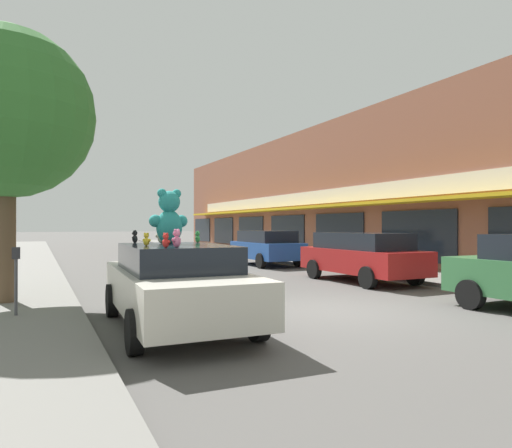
# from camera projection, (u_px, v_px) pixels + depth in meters

# --- Properties ---
(ground_plane) EXTENTS (260.00, 260.00, 0.00)m
(ground_plane) POSITION_uv_depth(u_px,v_px,m) (334.00, 311.00, 9.63)
(ground_plane) COLOR #514F4C
(storefront_row) EXTENTS (15.04, 40.85, 7.15)m
(storefront_row) POSITION_uv_depth(u_px,v_px,m) (408.00, 196.00, 27.72)
(storefront_row) COLOR brown
(storefront_row) RESTS_ON ground_plane
(plush_art_car) EXTENTS (2.21, 4.76, 1.46)m
(plush_art_car) POSITION_uv_depth(u_px,v_px,m) (176.00, 283.00, 8.04)
(plush_art_car) COLOR beige
(plush_art_car) RESTS_ON ground_plane
(teddy_bear_giant) EXTENTS (0.76, 0.48, 1.02)m
(teddy_bear_giant) POSITION_uv_depth(u_px,v_px,m) (169.00, 217.00, 8.39)
(teddy_bear_giant) COLOR teal
(teddy_bear_giant) RESTS_ON plush_art_car
(teddy_bear_yellow) EXTENTS (0.14, 0.16, 0.22)m
(teddy_bear_yellow) POSITION_uv_depth(u_px,v_px,m) (146.00, 239.00, 7.66)
(teddy_bear_yellow) COLOR yellow
(teddy_bear_yellow) RESTS_ON plush_art_car
(teddy_bear_green) EXTENTS (0.14, 0.17, 0.23)m
(teddy_bear_green) POSITION_uv_depth(u_px,v_px,m) (198.00, 237.00, 9.16)
(teddy_bear_green) COLOR green
(teddy_bear_green) RESTS_ON plush_art_car
(teddy_bear_pink) EXTENTS (0.20, 0.19, 0.29)m
(teddy_bear_pink) POSITION_uv_depth(u_px,v_px,m) (177.00, 239.00, 7.07)
(teddy_bear_pink) COLOR pink
(teddy_bear_pink) RESTS_ON plush_art_car
(teddy_bear_orange) EXTENTS (0.15, 0.18, 0.25)m
(teddy_bear_orange) POSITION_uv_depth(u_px,v_px,m) (166.00, 237.00, 9.08)
(teddy_bear_orange) COLOR orange
(teddy_bear_orange) RESTS_ON plush_art_car
(teddy_bear_cream) EXTENTS (0.26, 0.21, 0.35)m
(teddy_bear_cream) POSITION_uv_depth(u_px,v_px,m) (162.00, 235.00, 8.59)
(teddy_bear_cream) COLOR beige
(teddy_bear_cream) RESTS_ON plush_art_car
(teddy_bear_red) EXTENTS (0.13, 0.17, 0.23)m
(teddy_bear_red) POSITION_uv_depth(u_px,v_px,m) (166.00, 241.00, 6.95)
(teddy_bear_red) COLOR red
(teddy_bear_red) RESTS_ON plush_art_car
(teddy_bear_blue) EXTENTS (0.21, 0.26, 0.35)m
(teddy_bear_blue) POSITION_uv_depth(u_px,v_px,m) (174.00, 234.00, 9.09)
(teddy_bear_blue) COLOR blue
(teddy_bear_blue) RESTS_ON plush_art_car
(teddy_bear_black) EXTENTS (0.15, 0.19, 0.25)m
(teddy_bear_black) POSITION_uv_depth(u_px,v_px,m) (135.00, 237.00, 8.86)
(teddy_bear_black) COLOR black
(teddy_bear_black) RESTS_ON plush_art_car
(parked_car_far_center) EXTENTS (1.99, 4.47, 1.57)m
(parked_car_far_center) POSITION_uv_depth(u_px,v_px,m) (362.00, 255.00, 14.56)
(parked_car_far_center) COLOR maroon
(parked_car_far_center) RESTS_ON ground_plane
(parked_car_far_right) EXTENTS (2.03, 4.07, 1.56)m
(parked_car_far_right) POSITION_uv_depth(u_px,v_px,m) (266.00, 246.00, 20.59)
(parked_car_far_right) COLOR #1E4793
(parked_car_far_right) RESTS_ON ground_plane
(street_tree) EXTENTS (3.75, 3.75, 6.03)m
(street_tree) POSITION_uv_depth(u_px,v_px,m) (6.00, 114.00, 9.99)
(street_tree) COLOR brown
(street_tree) RESTS_ON sidewalk_near
(parking_meter) EXTENTS (0.14, 0.10, 1.27)m
(parking_meter) POSITION_uv_depth(u_px,v_px,m) (16.00, 272.00, 8.50)
(parking_meter) COLOR #4C4C51
(parking_meter) RESTS_ON sidewalk_near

